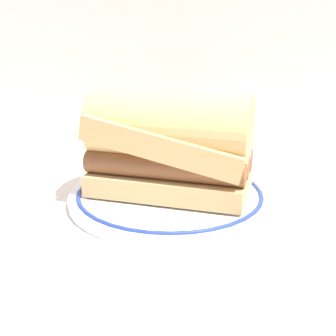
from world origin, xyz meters
The scene contains 4 objects.
ground_plane centered at (0.00, 0.00, 0.00)m, with size 1.50×1.50×0.00m, color beige.
plate centered at (-0.02, 0.01, 0.01)m, with size 0.26×0.26×0.01m.
sausage_sandwich centered at (-0.02, 0.01, 0.08)m, with size 0.22×0.15×0.13m.
drinking_glass centered at (0.06, 0.25, 0.04)m, with size 0.07×0.07×0.10m.
Camera 1 is at (-0.02, -0.54, 0.24)m, focal length 50.19 mm.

